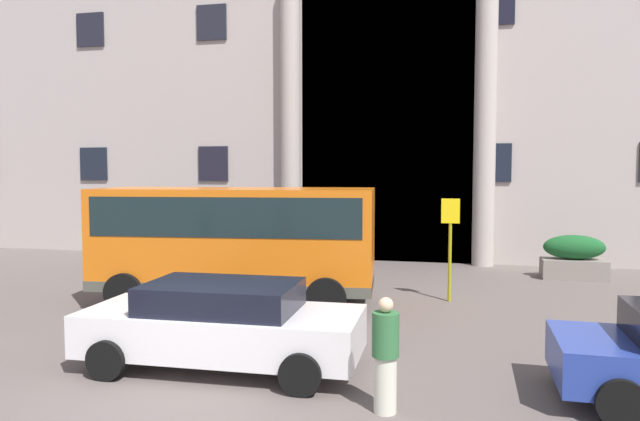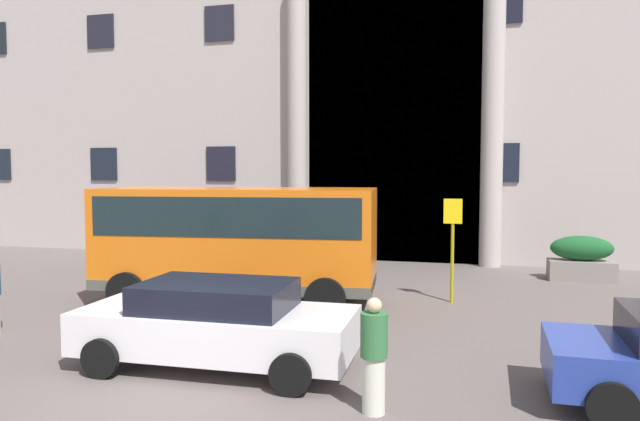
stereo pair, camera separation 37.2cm
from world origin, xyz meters
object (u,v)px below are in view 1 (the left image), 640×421
Objects in this scene: pedestrian_man_red_shirt at (385,355)px; hedge_planter_entrance_right at (324,246)px; scooter_by_planter at (240,308)px; bus_stop_sign at (450,238)px; parked_hatchback_near at (222,323)px; orange_minibus at (236,235)px; hedge_planter_east at (135,242)px; hedge_planter_entrance_left at (574,258)px.

hedge_planter_entrance_right is at bearing 56.77° from pedestrian_man_red_shirt.
scooter_by_planter is at bearing -90.54° from hedge_planter_entrance_right.
bus_stop_sign reaches higher than hedge_planter_entrance_right.
orange_minibus is at bearing 107.10° from parked_hatchback_near.
orange_minibus is at bearing 128.06° from scooter_by_planter.
orange_minibus reaches higher than scooter_by_planter.
bus_stop_sign reaches higher than parked_hatchback_near.
hedge_planter_east is 1.03× the size of hedge_planter_entrance_left.
orange_minibus is 1.49× the size of parked_hatchback_near.
orange_minibus is 2.67× the size of bus_stop_sign.
pedestrian_man_red_shirt is (3.27, -3.26, 0.31)m from scooter_by_planter.
pedestrian_man_red_shirt is at bearing -73.50° from hedge_planter_entrance_right.
hedge_planter_east reaches higher than hedge_planter_entrance_right.
pedestrian_man_red_shirt is at bearing -58.60° from orange_minibus.
hedge_planter_east is at bearing 83.38° from pedestrian_man_red_shirt.
orange_minibus is 4.37× the size of pedestrian_man_red_shirt.
hedge_planter_east is 1.21× the size of pedestrian_man_red_shirt.
hedge_planter_east is at bearing -176.89° from hedge_planter_entrance_right.
hedge_planter_east reaches higher than scooter_by_planter.
pedestrian_man_red_shirt is (2.77, -1.18, 0.05)m from parked_hatchback_near.
pedestrian_man_red_shirt reaches higher than parked_hatchback_near.
hedge_planter_entrance_left is 1.18× the size of pedestrian_man_red_shirt.
hedge_planter_entrance_left is at bearing -0.11° from hedge_planter_entrance_right.
scooter_by_planter is at bearing -47.79° from hedge_planter_east.
hedge_planter_east is (-10.57, 3.53, -0.81)m from bus_stop_sign.
orange_minibus is 7.51m from hedge_planter_east.
hedge_planter_entrance_right is 0.89× the size of hedge_planter_entrance_left.
scooter_by_planter is (-7.65, -7.51, -0.17)m from hedge_planter_entrance_left.
parked_hatchback_near is at bearing -126.72° from hedge_planter_entrance_left.
parked_hatchback_near is 3.02m from pedestrian_man_red_shirt.
hedge_planter_entrance_right reaches higher than pedestrian_man_red_shirt.
orange_minibus reaches higher than parked_hatchback_near.
hedge_planter_east is 0.41× the size of parked_hatchback_near.
hedge_planter_entrance_right is (-4.00, 3.89, -0.81)m from bus_stop_sign.
hedge_planter_east is 14.29m from pedestrian_man_red_shirt.
bus_stop_sign reaches higher than pedestrian_man_red_shirt.
hedge_planter_entrance_left is 0.40× the size of parked_hatchback_near.
hedge_planter_entrance_left is 11.97m from parked_hatchback_near.
orange_minibus is at bearing -164.29° from bus_stop_sign.
orange_minibus reaches higher than hedge_planter_east.
hedge_planter_entrance_right is at bearing 3.11° from hedge_planter_east.
orange_minibus reaches higher than pedestrian_man_red_shirt.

